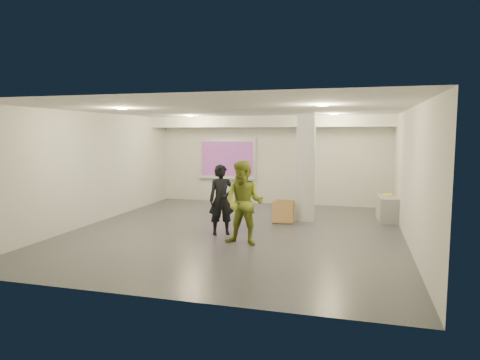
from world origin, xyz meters
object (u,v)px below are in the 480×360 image
(credenza, at_px, (387,208))
(woman, at_px, (222,200))
(column, at_px, (306,167))
(man, at_px, (244,203))
(projection_screen, at_px, (227,159))

(credenza, bearing_deg, woman, -148.18)
(column, relative_size, credenza, 2.56)
(column, height_order, credenza, column)
(man, bearing_deg, credenza, 54.30)
(credenza, distance_m, woman, 4.89)
(column, distance_m, woman, 2.88)
(credenza, bearing_deg, man, -135.39)
(projection_screen, bearing_deg, man, -69.25)
(credenza, height_order, man, man)
(projection_screen, height_order, credenza, projection_screen)
(woman, distance_m, man, 1.08)
(column, relative_size, woman, 1.77)
(projection_screen, distance_m, woman, 5.08)
(column, xyz_separation_m, projection_screen, (-3.10, 2.65, 0.03))
(column, bearing_deg, credenza, 15.64)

